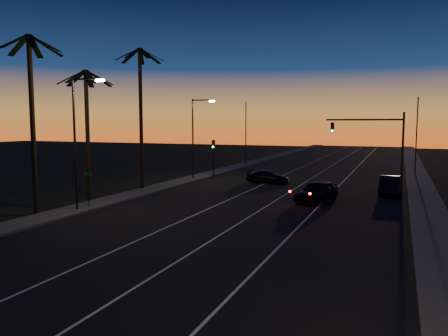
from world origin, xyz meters
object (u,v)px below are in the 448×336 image
at_px(lead_car, 317,191).
at_px(cross_car, 268,177).
at_px(right_car, 390,185).
at_px(signal_mast, 376,136).

bearing_deg(lead_car, cross_car, 126.69).
bearing_deg(right_car, cross_car, 165.72).
relative_size(right_car, cross_car, 1.07).
bearing_deg(right_car, lead_car, -131.84).
bearing_deg(cross_car, right_car, -14.28).
bearing_deg(lead_car, signal_mast, 70.59).
xyz_separation_m(signal_mast, right_car, (1.46, -4.60, -4.01)).
bearing_deg(cross_car, signal_mast, 9.50).
xyz_separation_m(signal_mast, lead_car, (-3.62, -10.27, -3.97)).
height_order(signal_mast, lead_car, signal_mast).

